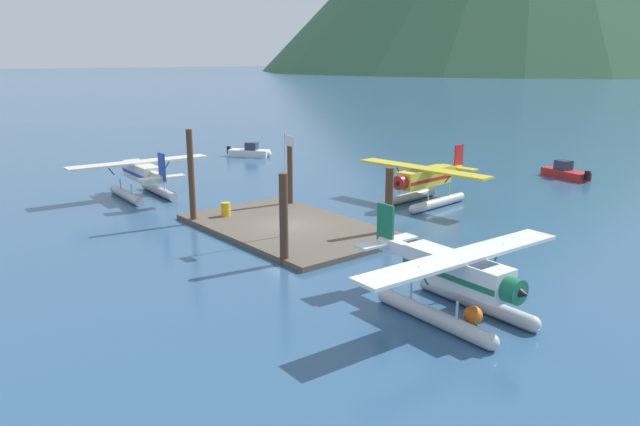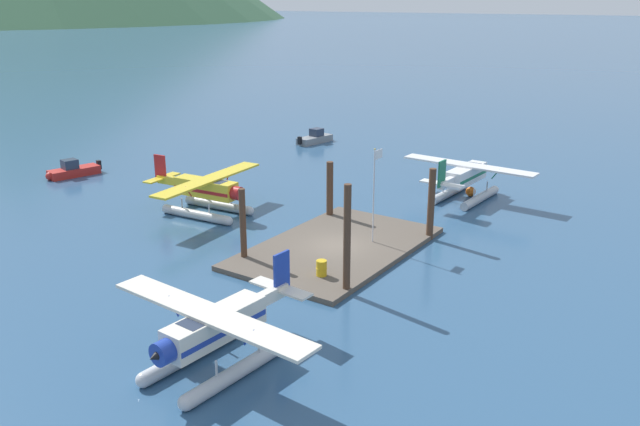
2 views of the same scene
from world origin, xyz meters
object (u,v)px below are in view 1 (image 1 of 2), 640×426
(fuel_drum, at_px, (226,209))
(seaplane_cream_port_aft, at_px, (142,176))
(seaplane_white_stbd_aft, at_px, (456,279))
(seaplane_yellow_bow_centre, at_px, (424,182))
(flagpole, at_px, (287,172))
(mooring_buoy, at_px, (473,315))
(boat_red_open_north, at_px, (564,172))
(boat_white_open_west, at_px, (250,152))

(fuel_drum, relative_size, seaplane_cream_port_aft, 0.08)
(seaplane_white_stbd_aft, height_order, seaplane_cream_port_aft, same)
(seaplane_yellow_bow_centre, relative_size, seaplane_white_stbd_aft, 1.00)
(flagpole, distance_m, seaplane_yellow_bow_centre, 13.14)
(seaplane_white_stbd_aft, xyz_separation_m, seaplane_cream_port_aft, (-28.53, -0.76, 0.00))
(flagpole, height_order, seaplane_yellow_bow_centre, flagpole)
(mooring_buoy, distance_m, boat_red_open_north, 33.60)
(mooring_buoy, height_order, seaplane_white_stbd_aft, seaplane_white_stbd_aft)
(flagpole, xyz_separation_m, seaplane_white_stbd_aft, (12.54, -0.87, -2.40))
(seaplane_cream_port_aft, height_order, boat_red_open_north, seaplane_cream_port_aft)
(seaplane_white_stbd_aft, distance_m, boat_white_open_west, 42.89)
(mooring_buoy, xyz_separation_m, seaplane_yellow_bow_centre, (-14.72, 13.81, 1.20))
(seaplane_white_stbd_aft, relative_size, boat_red_open_north, 2.17)
(flagpole, distance_m, fuel_drum, 7.02)
(flagpole, distance_m, boat_white_open_west, 31.35)
(seaplane_white_stbd_aft, bearing_deg, seaplane_yellow_bow_centre, 135.06)
(seaplane_white_stbd_aft, bearing_deg, fuel_drum, 178.25)
(mooring_buoy, bearing_deg, boat_white_open_west, 158.41)
(seaplane_cream_port_aft, distance_m, boat_white_open_west, 20.23)
(mooring_buoy, xyz_separation_m, boat_red_open_north, (-13.58, 30.73, 0.11))
(flagpole, relative_size, boat_white_open_west, 1.39)
(seaplane_yellow_bow_centre, bearing_deg, seaplane_white_stbd_aft, -44.94)
(flagpole, bearing_deg, seaplane_cream_port_aft, -174.16)
(boat_white_open_west, bearing_deg, boat_red_open_north, 28.31)
(flagpole, relative_size, seaplane_cream_port_aft, 0.56)
(mooring_buoy, xyz_separation_m, boat_white_open_west, (-40.72, 16.12, 0.11))
(mooring_buoy, relative_size, boat_red_open_north, 0.16)
(fuel_drum, distance_m, seaplane_yellow_bow_centre, 14.10)
(fuel_drum, xyz_separation_m, seaplane_white_stbd_aft, (18.76, -0.57, 0.84))
(flagpole, height_order, seaplane_white_stbd_aft, flagpole)
(fuel_drum, xyz_separation_m, seaplane_cream_port_aft, (-9.78, -1.34, 0.84))
(flagpole, height_order, fuel_drum, flagpole)
(mooring_buoy, xyz_separation_m, seaplane_cream_port_aft, (-29.49, -0.68, 1.20))
(fuel_drum, distance_m, mooring_buoy, 19.73)
(seaplane_yellow_bow_centre, xyz_separation_m, seaplane_cream_port_aft, (-14.77, -14.50, 0.00))
(seaplane_cream_port_aft, relative_size, boat_red_open_north, 2.18)
(seaplane_white_stbd_aft, xyz_separation_m, boat_red_open_north, (-12.62, 30.65, -1.09))
(seaplane_white_stbd_aft, height_order, boat_white_open_west, seaplane_white_stbd_aft)
(flagpole, distance_m, boat_red_open_north, 29.98)
(mooring_buoy, bearing_deg, seaplane_white_stbd_aft, 175.23)
(seaplane_yellow_bow_centre, relative_size, seaplane_cream_port_aft, 1.00)
(flagpole, bearing_deg, fuel_drum, -177.24)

